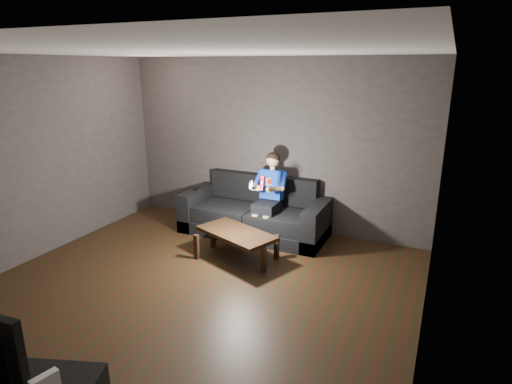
% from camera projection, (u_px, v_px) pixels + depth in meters
% --- Properties ---
extents(floor, '(5.00, 5.00, 0.00)m').
position_uv_depth(floor, '(189.00, 295.00, 4.97)').
color(floor, black).
rests_on(floor, ground).
extents(back_wall, '(5.00, 0.04, 2.70)m').
position_uv_depth(back_wall, '(272.00, 145.00, 6.76)').
color(back_wall, '#36302F').
rests_on(back_wall, ground).
extents(left_wall, '(0.04, 5.00, 2.70)m').
position_uv_depth(left_wall, '(22.00, 162.00, 5.57)').
color(left_wall, '#36302F').
rests_on(left_wall, ground).
extents(right_wall, '(0.04, 5.00, 2.70)m').
position_uv_depth(right_wall, '(434.00, 216.00, 3.59)').
color(right_wall, '#36302F').
rests_on(right_wall, ground).
extents(ceiling, '(5.00, 5.00, 0.02)m').
position_uv_depth(ceiling, '(177.00, 51.00, 4.20)').
color(ceiling, white).
rests_on(ceiling, back_wall).
extents(sofa, '(2.27, 0.98, 0.88)m').
position_uv_depth(sofa, '(255.00, 216.00, 6.74)').
color(sofa, black).
rests_on(sofa, floor).
extents(child, '(0.50, 0.62, 1.23)m').
position_uv_depth(child, '(269.00, 189.00, 6.46)').
color(child, black).
rests_on(child, sofa).
extents(wii_remote_red, '(0.06, 0.08, 0.20)m').
position_uv_depth(wii_remote_red, '(263.00, 183.00, 5.94)').
color(wii_remote_red, red).
rests_on(wii_remote_red, child).
extents(nunchuk_white, '(0.08, 0.10, 0.14)m').
position_uv_depth(nunchuk_white, '(251.00, 185.00, 6.03)').
color(nunchuk_white, white).
rests_on(nunchuk_white, child).
extents(wii_remote_black, '(0.07, 0.15, 0.03)m').
position_uv_depth(wii_remote_black, '(196.00, 188.00, 6.98)').
color(wii_remote_black, black).
rests_on(wii_remote_black, sofa).
extents(coffee_table, '(1.23, 0.92, 0.40)m').
position_uv_depth(coffee_table, '(236.00, 235.00, 5.80)').
color(coffee_table, black).
rests_on(coffee_table, floor).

